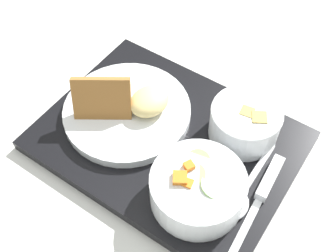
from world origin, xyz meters
name	(u,v)px	position (x,y,z in m)	size (l,w,h in m)	color
ground_plane	(168,144)	(0.00, 0.00, 0.00)	(4.00, 4.00, 0.00)	silver
serving_tray	(168,141)	(0.00, 0.00, 0.01)	(0.44, 0.34, 0.02)	black
bowl_salad	(198,187)	(-0.09, 0.08, 0.05)	(0.14, 0.14, 0.06)	silver
bowl_soup	(245,121)	(-0.10, -0.06, 0.05)	(0.11, 0.11, 0.06)	silver
plate_main	(128,109)	(0.08, -0.01, 0.03)	(0.21, 0.21, 0.09)	silver
knife	(267,184)	(-0.17, 0.01, 0.03)	(0.02, 0.17, 0.02)	silver
spoon	(240,197)	(-0.15, 0.05, 0.03)	(0.04, 0.15, 0.01)	silver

